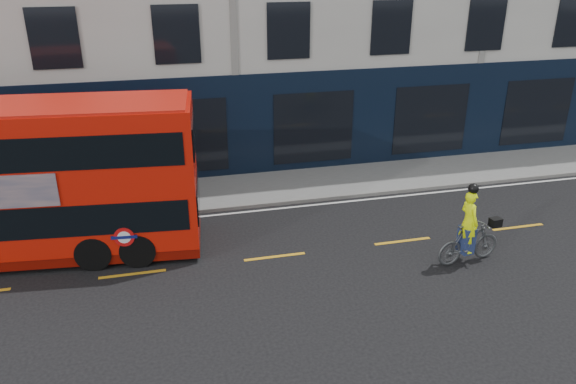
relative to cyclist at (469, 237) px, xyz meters
name	(u,v)px	position (x,y,z in m)	size (l,w,h in m)	color
ground	(287,284)	(-5.23, 0.06, -0.80)	(120.00, 120.00, 0.00)	black
pavement	(245,190)	(-5.23, 6.56, -0.74)	(60.00, 3.00, 0.12)	gray
kerb	(253,206)	(-5.23, 5.06, -0.74)	(60.00, 0.12, 0.13)	slate
road_edge_line	(254,211)	(-5.23, 4.76, -0.80)	(58.00, 0.10, 0.01)	silver
lane_dashes	(275,257)	(-5.23, 1.56, -0.80)	(58.00, 0.12, 0.01)	orange
cyclist	(469,237)	(0.00, 0.00, 0.00)	(2.04, 0.81, 2.42)	#4E5254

